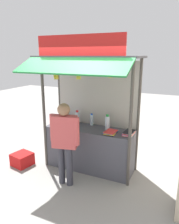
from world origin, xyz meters
TOP-DOWN VIEW (x-y plane):
  - ground_plane at (0.00, 0.00)m, footprint 20.00×20.00m
  - stall_counter at (0.00, 0.00)m, footprint 1.83×0.57m
  - stall_structure at (0.00, 0.05)m, footprint 2.03×1.36m
  - water_bottle_rear_center at (-0.38, 0.17)m, footprint 0.09×0.09m
  - water_bottle_far_left at (-0.05, 0.22)m, footprint 0.07×0.07m
  - water_bottle_center at (0.36, 0.08)m, footprint 0.09×0.09m
  - water_bottle_front_right at (-0.82, 0.19)m, footprint 0.07×0.07m
  - magazine_stack_back_left at (0.83, -0.02)m, footprint 0.21×0.31m
  - magazine_stack_mid_left at (0.50, -0.11)m, footprint 0.23×0.31m
  - magazine_stack_left at (-0.69, -0.06)m, footprint 0.22×0.27m
  - banana_bunch_rightmost at (-0.51, -0.38)m, footprint 0.12×0.12m
  - banana_bunch_inner_left at (0.56, -0.38)m, footprint 0.09×0.09m
  - banana_bunch_leftmost at (-0.04, -0.38)m, footprint 0.10×0.10m
  - vendor_person at (-0.16, -0.72)m, footprint 0.59×0.29m
  - plastic_crate at (-1.40, -0.51)m, footprint 0.45×0.45m

SIDE VIEW (x-z plane):
  - ground_plane at x=0.00m, z-range 0.00..0.00m
  - plastic_crate at x=-1.40m, z-range 0.00..0.27m
  - stall_counter at x=0.00m, z-range 0.00..0.90m
  - magazine_stack_mid_left at x=0.50m, z-range 0.90..0.95m
  - magazine_stack_left at x=-0.69m, z-range 0.90..0.95m
  - magazine_stack_back_left at x=0.83m, z-range 0.90..0.97m
  - vendor_person at x=-0.16m, z-range 0.16..1.72m
  - water_bottle_far_left at x=-0.05m, z-range 0.89..1.15m
  - water_bottle_front_right at x=-0.82m, z-range 0.89..1.15m
  - water_bottle_rear_center at x=-0.38m, z-range 0.89..1.19m
  - water_bottle_center at x=0.36m, z-range 0.89..1.21m
  - stall_structure at x=0.00m, z-range 0.25..2.95m
  - banana_bunch_rightmost at x=-0.51m, z-range 1.84..2.15m
  - banana_bunch_leftmost at x=-0.04m, z-range 1.88..2.17m
  - banana_bunch_inner_left at x=0.56m, z-range 1.95..2.18m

